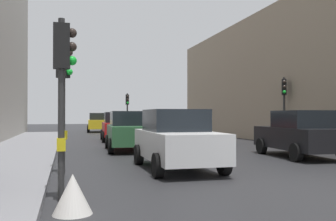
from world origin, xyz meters
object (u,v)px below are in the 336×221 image
traffic_light_mid_street (284,98)px  car_green_estate (129,131)px  car_white_compact (177,139)px  traffic_light_near_left (63,75)px  traffic_light_near_right (64,84)px  car_dark_suv (300,134)px  traffic_light_far_median (127,106)px  car_red_sedan (118,126)px  warning_sign_triangle (73,194)px  car_yellow_taxi (98,122)px

traffic_light_mid_street → car_green_estate: 8.63m
car_white_compact → traffic_light_near_left: bearing=-133.1°
traffic_light_near_left → traffic_light_near_right: (-0.00, 3.30, 0.10)m
traffic_light_near_left → car_dark_suv: bearing=31.4°
traffic_light_far_median → car_red_sedan: 8.28m
traffic_light_near_left → car_red_sedan: bearing=79.0°
car_dark_suv → warning_sign_triangle: 10.49m
car_green_estate → car_yellow_taxi: same height
car_dark_suv → car_white_compact: size_ratio=1.02×
traffic_light_far_median → car_white_compact: 20.75m
traffic_light_near_left → traffic_light_near_right: bearing=90.1°
traffic_light_near_right → car_red_sedan: traffic_light_near_right is taller
traffic_light_mid_street → warning_sign_triangle: (-11.05, -11.54, -2.15)m
traffic_light_mid_street → car_green_estate: size_ratio=0.84×
car_white_compact → car_yellow_taxi: 25.19m
car_dark_suv → traffic_light_mid_street: bearing=63.6°
traffic_light_near_left → car_white_compact: size_ratio=0.81×
traffic_light_mid_street → car_white_compact: size_ratio=0.85×
car_dark_suv → traffic_light_near_left: bearing=-148.6°
traffic_light_near_left → warning_sign_triangle: size_ratio=5.23×
car_green_estate → car_dark_suv: bearing=-36.8°
car_red_sedan → car_yellow_taxi: size_ratio=1.00×
car_yellow_taxi → traffic_light_near_right: bearing=-96.6°
traffic_light_near_right → warning_sign_triangle: (0.17, -4.32, -2.12)m
traffic_light_far_median → car_white_compact: traffic_light_far_median is taller
car_red_sedan → car_white_compact: bearing=-89.6°
traffic_light_near_left → car_yellow_taxi: traffic_light_near_left is taller
traffic_light_near_right → warning_sign_triangle: 4.81m
car_dark_suv → car_white_compact: same height
car_green_estate → warning_sign_triangle: car_green_estate is taller
car_dark_suv → car_yellow_taxi: same height
traffic_light_mid_street → car_red_sedan: traffic_light_mid_street is taller
traffic_light_near_left → car_dark_suv: (8.58, 5.23, -1.47)m
car_white_compact → car_red_sedan: (-0.08, 12.68, 0.00)m
car_dark_suv → warning_sign_triangle: (-8.41, -6.24, -0.55)m
traffic_light_near_left → car_white_compact: bearing=46.9°
traffic_light_mid_street → car_dark_suv: bearing=-116.4°
car_red_sedan → traffic_light_far_median: bearing=77.1°
car_red_sedan → car_yellow_taxi: bearing=90.9°
car_white_compact → car_green_estate: same height
traffic_light_far_median → car_green_estate: (-2.16, -14.51, -1.46)m
traffic_light_mid_street → car_white_compact: traffic_light_mid_street is taller
traffic_light_far_median → warning_sign_triangle: traffic_light_far_median is taller
car_green_estate → car_white_compact: bearing=-86.0°
traffic_light_near_right → car_yellow_taxi: 25.53m
car_white_compact → car_yellow_taxi: size_ratio=0.98×
traffic_light_near_left → car_yellow_taxi: (2.93, 28.62, -1.47)m
car_green_estate → warning_sign_triangle: size_ratio=6.60×
traffic_light_near_right → car_white_compact: bearing=2.3°
car_red_sedan → warning_sign_triangle: 17.39m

